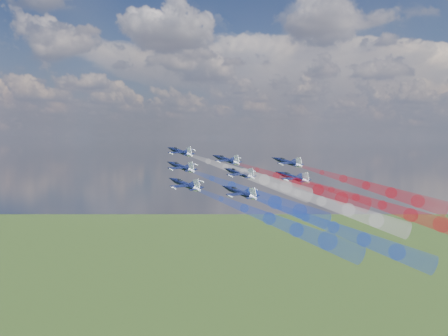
% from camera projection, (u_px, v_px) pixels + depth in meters
% --- Properties ---
extents(jet_lead, '(15.18, 13.58, 6.70)m').
position_uv_depth(jet_lead, '(180.00, 152.00, 152.58)').
color(jet_lead, black).
extents(trail_lead, '(42.19, 18.50, 13.24)m').
position_uv_depth(trail_lead, '(244.00, 173.00, 134.80)').
color(trail_lead, white).
extents(jet_inner_left, '(15.18, 13.58, 6.70)m').
position_uv_depth(jet_inner_left, '(181.00, 167.00, 138.63)').
color(jet_inner_left, black).
extents(trail_inner_left, '(42.19, 18.50, 13.24)m').
position_uv_depth(trail_inner_left, '(252.00, 193.00, 120.85)').
color(trail_inner_left, blue).
extents(jet_inner_right, '(15.18, 13.58, 6.70)m').
position_uv_depth(jet_inner_right, '(227.00, 160.00, 152.20)').
color(jet_inner_right, black).
extents(trail_inner_right, '(42.19, 18.50, 13.24)m').
position_uv_depth(trail_inner_right, '(297.00, 183.00, 134.42)').
color(trail_inner_right, red).
extents(jet_outer_left, '(15.18, 13.58, 6.70)m').
position_uv_depth(jet_outer_left, '(185.00, 185.00, 121.17)').
color(jet_outer_left, black).
extents(trail_outer_left, '(42.19, 18.50, 13.24)m').
position_uv_depth(trail_outer_left, '(269.00, 218.00, 103.39)').
color(trail_outer_left, blue).
extents(jet_center_third, '(15.18, 13.58, 6.70)m').
position_uv_depth(jet_center_third, '(240.00, 173.00, 135.13)').
color(jet_center_third, black).
extents(trail_center_third, '(42.19, 18.50, 13.24)m').
position_uv_depth(trail_center_third, '(322.00, 201.00, 117.35)').
color(trail_center_third, white).
extents(jet_outer_right, '(15.18, 13.58, 6.70)m').
position_uv_depth(jet_outer_right, '(288.00, 162.00, 151.04)').
color(jet_outer_right, black).
extents(trail_outer_right, '(42.19, 18.50, 13.24)m').
position_uv_depth(trail_outer_right, '(366.00, 185.00, 133.26)').
color(trail_outer_right, red).
extents(jet_rear_left, '(15.18, 13.58, 6.70)m').
position_uv_depth(jet_rear_left, '(240.00, 193.00, 121.57)').
color(jet_rear_left, black).
extents(trail_rear_left, '(42.19, 18.50, 13.24)m').
position_uv_depth(trail_rear_left, '(333.00, 228.00, 103.79)').
color(trail_rear_left, blue).
extents(jet_rear_right, '(15.18, 13.58, 6.70)m').
position_uv_depth(jet_rear_right, '(293.00, 177.00, 136.74)').
color(jet_rear_right, black).
extents(trail_rear_right, '(42.19, 18.50, 13.24)m').
position_uv_depth(trail_rear_right, '(382.00, 206.00, 118.96)').
color(trail_rear_right, red).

